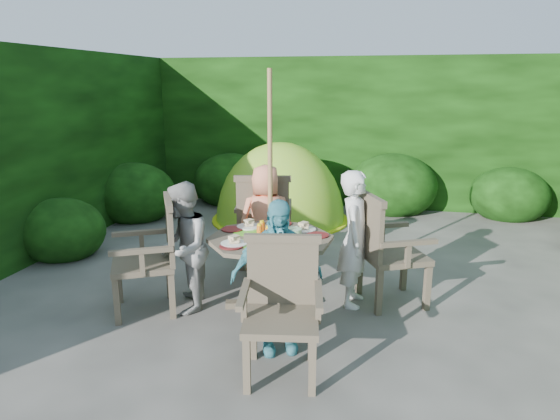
% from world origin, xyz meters
% --- Properties ---
extents(ground, '(60.00, 60.00, 0.00)m').
position_xyz_m(ground, '(0.00, 0.00, 0.00)').
color(ground, '#47443F').
rests_on(ground, ground).
extents(hedge_enclosure, '(9.00, 9.00, 2.50)m').
position_xyz_m(hedge_enclosure, '(0.00, 1.33, 1.25)').
color(hedge_enclosure, black).
rests_on(hedge_enclosure, ground).
extents(patio_table, '(1.49, 1.49, 0.83)m').
position_xyz_m(patio_table, '(-0.49, -0.64, 0.58)').
color(patio_table, '#42392B').
rests_on(patio_table, ground).
extents(parasol_pole, '(0.06, 0.06, 2.20)m').
position_xyz_m(parasol_pole, '(-0.49, -0.64, 1.10)').
color(parasol_pole, olive).
rests_on(parasol_pole, ground).
extents(garden_chair_right, '(0.76, 0.80, 1.04)m').
position_xyz_m(garden_chair_right, '(0.55, -0.32, 0.56)').
color(garden_chair_right, '#42392B').
rests_on(garden_chair_right, ground).
extents(garden_chair_left, '(0.77, 0.80, 1.03)m').
position_xyz_m(garden_chair_left, '(-1.54, -0.95, 0.55)').
color(garden_chair_left, '#42392B').
rests_on(garden_chair_left, ground).
extents(garden_chair_back, '(0.73, 0.68, 1.06)m').
position_xyz_m(garden_chair_back, '(-0.83, 0.40, 0.56)').
color(garden_chair_back, '#42392B').
rests_on(garden_chair_back, ground).
extents(garden_chair_front, '(0.66, 0.61, 0.96)m').
position_xyz_m(garden_chair_front, '(-0.15, -1.68, 0.51)').
color(garden_chair_front, '#42392B').
rests_on(garden_chair_front, ground).
extents(child_right, '(0.32, 0.48, 1.30)m').
position_xyz_m(child_right, '(0.27, -0.40, 0.65)').
color(child_right, silver).
rests_on(child_right, ground).
extents(child_left, '(0.62, 0.70, 1.22)m').
position_xyz_m(child_left, '(-1.25, -0.88, 0.61)').
color(child_left, '#A19F9B').
rests_on(child_left, ground).
extents(child_back, '(0.71, 0.58, 1.24)m').
position_xyz_m(child_back, '(-0.73, 0.12, 0.62)').
color(child_back, '#F08963').
rests_on(child_back, ground).
extents(child_front, '(0.79, 0.57, 1.24)m').
position_xyz_m(child_front, '(-0.25, -1.40, 0.62)').
color(child_front, '#4BA3B0').
rests_on(child_front, ground).
extents(dome_tent, '(2.20, 2.20, 2.42)m').
position_xyz_m(dome_tent, '(-1.09, 2.39, 0.00)').
color(dome_tent, '#98CC27').
rests_on(dome_tent, ground).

